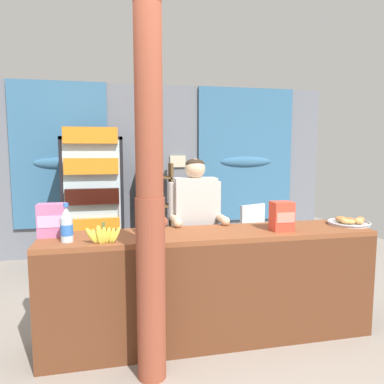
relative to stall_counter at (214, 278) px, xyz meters
name	(u,v)px	position (x,y,z in m)	size (l,w,h in m)	color
ground_plane	(179,299)	(-0.12, 0.94, -0.56)	(8.06, 8.06, 0.00)	gray
back_wall_curtained	(158,168)	(-0.11, 2.85, 0.75)	(5.37, 0.22, 2.56)	slate
stall_counter	(214,278)	(0.00, 0.00, 0.00)	(2.72, 0.55, 0.92)	brown
timber_post	(150,205)	(-0.54, -0.33, 0.66)	(0.22, 0.20, 2.55)	brown
drink_fridge	(94,192)	(-1.04, 2.23, 0.47)	(0.77, 0.75, 1.87)	black
bottle_shelf_rack	(156,209)	(-0.17, 2.56, 0.16)	(0.48, 0.28, 1.40)	brown
plastic_lawn_chair	(246,230)	(1.00, 1.93, -0.07)	(0.57, 0.57, 0.86)	silver
shopkeeper	(195,217)	(-0.03, 0.59, 0.39)	(0.51, 0.42, 1.51)	#28282D
soda_bottle_water	(67,225)	(-1.12, 0.02, 0.48)	(0.09, 0.09, 0.29)	silver
soda_bottle_grape_soda	(143,222)	(-0.55, 0.15, 0.45)	(0.08, 0.08, 0.23)	#56286B
snack_box_crackers	(282,216)	(0.59, 0.03, 0.48)	(0.17, 0.15, 0.24)	#E5422D
snack_box_wafer	(52,220)	(-1.26, 0.21, 0.49)	(0.21, 0.13, 0.26)	#B76699
pastry_tray	(349,222)	(1.29, 0.12, 0.38)	(0.37, 0.37, 0.07)	#BCBCC1
banana_bunch	(103,235)	(-0.86, -0.08, 0.42)	(0.27, 0.06, 0.16)	#DBCC42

